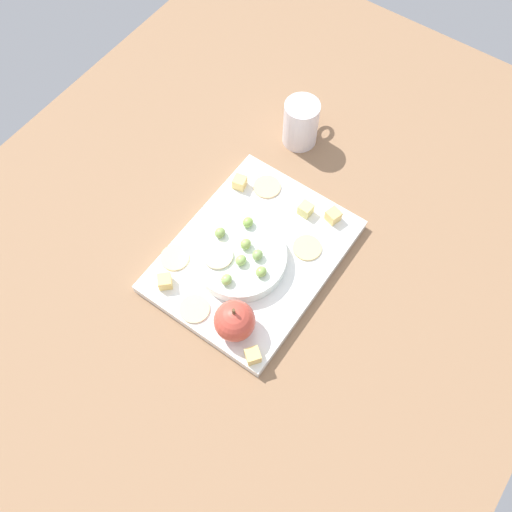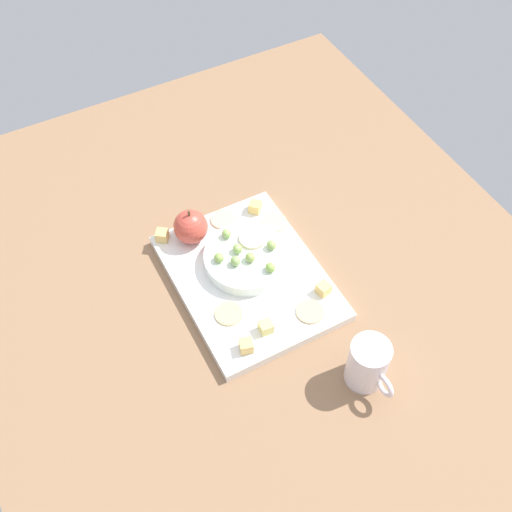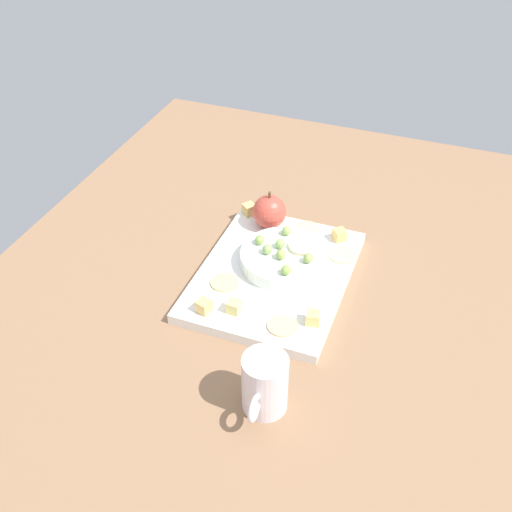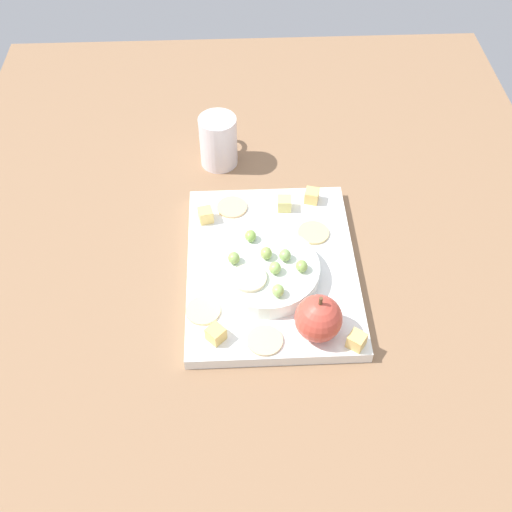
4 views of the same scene
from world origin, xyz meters
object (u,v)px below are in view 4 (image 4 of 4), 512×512
Objects in this scene: cup at (218,141)px; cracker_0 at (263,341)px; cheese_cube_4 at (206,215)px; cracker_3 at (203,311)px; cheese_cube_0 at (284,204)px; cheese_cube_2 at (357,341)px; grape_6 at (234,258)px; grape_3 at (275,268)px; grape_1 at (285,255)px; cheese_cube_1 at (216,334)px; serving_dish at (266,271)px; grape_4 at (251,236)px; grape_2 at (302,266)px; grape_5 at (278,291)px; apple_slice_0 at (249,278)px; apple_whole at (318,318)px; cheese_cube_3 at (312,196)px; platter at (271,268)px; grape_0 at (266,253)px; cracker_1 at (232,207)px; cracker_2 at (313,233)px.

cracker_0 is at bearing -171.83° from cup.
cracker_3 is (-17.99, 0.25, -0.88)cm from cheese_cube_4.
cheese_cube_0 and cheese_cube_2 have the same top height.
grape_6 is at bearing -175.61° from cup.
grape_1 is at bearing -34.51° from grape_3.
grape_6 is at bearing -13.49° from cheese_cube_1.
serving_dish is 8.11× the size of grape_4.
grape_2 is (-13.13, -13.81, 2.30)cm from cheese_cube_4.
grape_3 is at bearing 145.49° from grape_1.
cheese_cube_4 is 1.14× the size of grape_3.
grape_5 is 0.38× the size of apple_slice_0.
serving_dish is at bearing -166.65° from cup.
cheese_cube_0 is at bearing 6.22° from apple_whole.
cheese_cube_4 is at bearing 46.48° from grape_1.
cheese_cube_3 is at bearing -27.56° from serving_dish.
grape_5 is at bearing 172.94° from cheese_cube_0.
cheese_cube_4 reaches higher than platter.
apple_slice_0 is at bearing 49.61° from apple_whole.
grape_1 reaches higher than grape_2.
cheese_cube_4 is at bearing 18.58° from cracker_0.
grape_0 reaches higher than cheese_cube_3.
cheese_cube_1 is 22.60cm from cheese_cube_4.
grape_3 is 0.20× the size of cup.
grape_0 is 1.00× the size of grape_6.
grape_5 is at bearing 54.96° from cheese_cube_2.
grape_5 is at bearing -163.20° from cracker_1.
grape_0 is at bearing 10.29° from grape_5.
cheese_cube_3 reaches higher than cracker_2.
grape_6 is 0.20× the size of cup.
grape_1 is at bearing -126.90° from platter.
cheese_cube_3 is 22.26cm from grape_5.
cheese_cube_0 is 1.14× the size of grape_0.
grape_1 reaches higher than grape_4.
cracker_1 is at bearing 28.83° from grape_1.
cracker_1 is 21.01cm from grape_5.
apple_whole is at bearing -134.91° from grape_6.
grape_1 is 1.00× the size of grape_6.
grape_6 is (6.17, 5.91, 0.01)cm from grape_5.
grape_1 is (11.11, 3.60, 0.23)cm from apple_whole.
cheese_cube_0 is 1.00× the size of cheese_cube_3.
grape_3 is at bearing 30.56° from apple_whole.
grape_0 is 4.86cm from apple_slice_0.
cheese_cube_4 reaches higher than cracker_2.
cracker_0 is 7.12cm from grape_5.
cracker_2 is 15.44cm from grape_5.
serving_dish is at bearing -143.74° from cheese_cube_4.
cracker_3 is 0.50× the size of cup.
cracker_1 is (2.49, -4.17, -0.88)cm from cheese_cube_4.
cheese_cube_1 is at bearing 161.33° from grape_4.
platter is at bearing -74.55° from grape_6.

